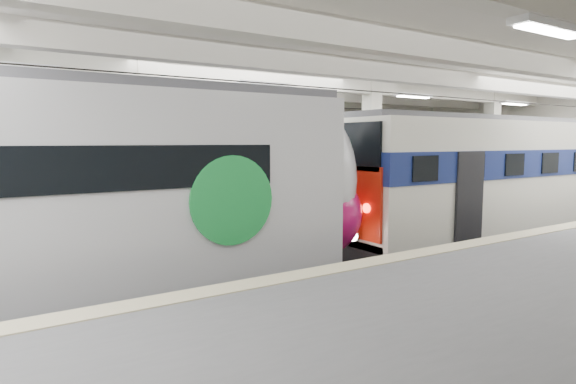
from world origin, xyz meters
TOP-DOWN VIEW (x-y plane):
  - station_hall at (0.00, -1.74)m, footprint 36.00×24.00m
  - modern_emu at (-5.02, -0.00)m, footprint 14.02×2.89m
  - older_rer at (7.71, 0.00)m, footprint 12.45×2.75m

SIDE VIEW (x-z plane):
  - older_rer at x=7.71m, z-range 0.10..4.26m
  - modern_emu at x=-5.02m, z-range -0.04..4.47m
  - station_hall at x=0.00m, z-range 0.37..6.12m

